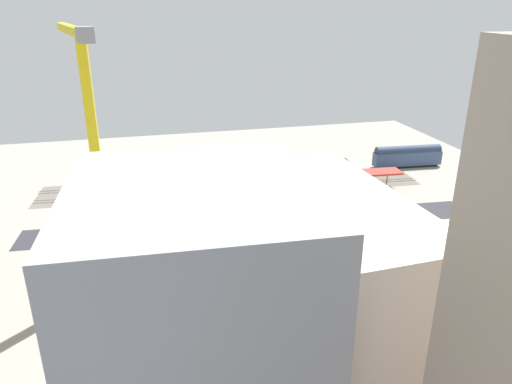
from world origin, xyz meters
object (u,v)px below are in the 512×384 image
object	(u,v)px
parked_car_0	(324,206)
box_truck_1	(243,228)
platform_canopy_near	(278,178)
street_tree_2	(138,221)
street_tree_0	(285,205)
street_tree_3	(318,202)
parked_car_3	(234,216)
parked_car_1	(295,209)
box_truck_0	(252,225)
parked_car_4	(204,217)
passenger_coach	(407,156)
street_tree_5	(198,218)
parked_car_5	(174,223)
street_tree_1	(351,202)
locomotive	(324,167)
traffic_light	(158,221)
street_tree_4	(305,210)
construction_building	(233,237)
parked_car_2	(267,212)

from	to	relation	value
parked_car_0	box_truck_1	world-z (taller)	box_truck_1
platform_canopy_near	street_tree_2	bearing A→B (deg)	31.32
parked_car_0	street_tree_0	world-z (taller)	street_tree_0
platform_canopy_near	street_tree_3	world-z (taller)	street_tree_3
parked_car_0	parked_car_3	world-z (taller)	parked_car_3
parked_car_1	box_truck_0	bearing A→B (deg)	32.96
parked_car_4	box_truck_0	bearing A→B (deg)	136.62
parked_car_3	passenger_coach	bearing A→B (deg)	-157.30
platform_canopy_near	street_tree_3	bearing A→B (deg)	98.61
parked_car_1	street_tree_3	world-z (taller)	street_tree_3
passenger_coach	street_tree_5	bearing A→B (deg)	25.91
street_tree_2	street_tree_5	distance (m)	11.29
parked_car_5	box_truck_1	distance (m)	15.08
street_tree_1	street_tree_5	world-z (taller)	street_tree_5
platform_canopy_near	box_truck_1	world-z (taller)	platform_canopy_near
locomotive	traffic_light	distance (m)	54.58
parked_car_5	street_tree_4	size ratio (longest dim) A/B	0.75
parked_car_5	street_tree_2	bearing A→B (deg)	49.84
street_tree_1	platform_canopy_near	bearing A→B (deg)	-62.38
construction_building	box_truck_1	size ratio (longest dim) A/B	3.35
locomotive	parked_car_5	world-z (taller)	locomotive
parked_car_0	box_truck_0	bearing A→B (deg)	22.49
box_truck_0	street_tree_1	world-z (taller)	street_tree_1
parked_car_4	parked_car_5	xyz separation A→B (m)	(6.35, 1.15, 0.03)
street_tree_2	street_tree_4	size ratio (longest dim) A/B	1.31
parked_car_1	street_tree_2	bearing A→B (deg)	14.73
parked_car_5	traffic_light	bearing A→B (deg)	64.93
street_tree_3	traffic_light	distance (m)	31.97
box_truck_0	street_tree_3	bearing A→B (deg)	178.45
parked_car_3	construction_building	distance (m)	24.73
traffic_light	box_truck_0	bearing A→B (deg)	-179.39
passenger_coach	box_truck_1	distance (m)	62.12
parked_car_4	parked_car_5	distance (m)	6.46
parked_car_1	box_truck_0	world-z (taller)	box_truck_0
locomotive	platform_canopy_near	bearing A→B (deg)	34.65
parked_car_1	street_tree_1	world-z (taller)	street_tree_1
parked_car_3	street_tree_5	distance (m)	12.23
parked_car_5	locomotive	bearing A→B (deg)	-151.43
platform_canopy_near	parked_car_1	bearing A→B (deg)	93.22
parked_car_5	street_tree_1	size ratio (longest dim) A/B	0.67
construction_building	traffic_light	bearing A→B (deg)	-49.56
parked_car_0	street_tree_3	bearing A→B (deg)	60.07
box_truck_1	street_tree_2	xyz separation A→B (m)	(19.84, 0.43, 4.02)
parked_car_4	street_tree_2	size ratio (longest dim) A/B	0.53
passenger_coach	street_tree_3	size ratio (longest dim) A/B	2.35
parked_car_4	construction_building	xyz separation A→B (m)	(-1.67, 24.01, 7.12)
passenger_coach	street_tree_0	distance (m)	55.19
parked_car_1	parked_car_3	xyz separation A→B (m)	(13.62, 0.10, -0.01)
box_truck_0	parked_car_0	bearing A→B (deg)	-157.51
parked_car_2	street_tree_0	xyz separation A→B (m)	(-1.29, 8.65, 5.28)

